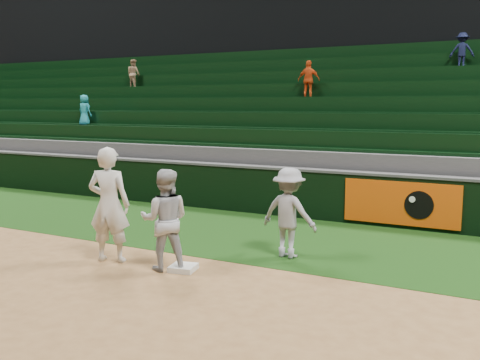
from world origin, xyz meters
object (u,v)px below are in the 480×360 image
object	(u,v)px
first_base	(183,268)
baserunner	(165,220)
first_baseman	(109,205)
base_coach	(289,213)

from	to	relation	value
first_base	baserunner	size ratio (longest dim) A/B	0.24
first_baseman	base_coach	distance (m)	3.28
first_base	base_coach	xyz separation A→B (m)	(1.30, 1.59, 0.80)
baserunner	base_coach	bearing A→B (deg)	-161.30
first_base	base_coach	bearing A→B (deg)	50.79
first_base	first_baseman	size ratio (longest dim) A/B	0.20
first_baseman	baserunner	xyz separation A→B (m)	(1.19, 0.05, -0.17)
first_baseman	first_base	bearing A→B (deg)	167.58
first_base	baserunner	bearing A→B (deg)	-165.09
base_coach	first_base	bearing A→B (deg)	56.82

